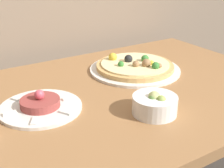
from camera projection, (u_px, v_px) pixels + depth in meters
dining_table at (129, 113)px, 1.14m from camera, size 1.16×0.84×0.75m
pizza_plate at (135, 67)px, 1.24m from camera, size 0.36×0.36×0.06m
tartare_plate at (40, 106)px, 0.95m from camera, size 0.25×0.25×0.06m
small_bowl at (155, 104)px, 0.91m from camera, size 0.13×0.13×0.07m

